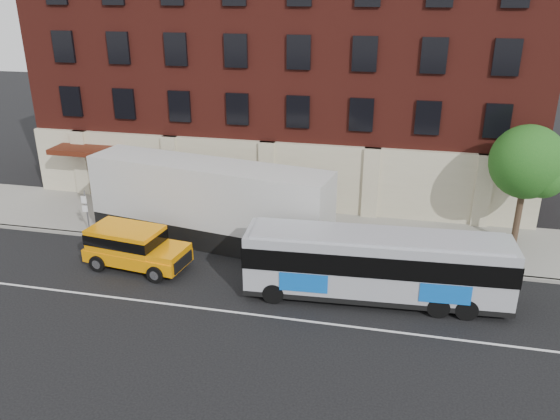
% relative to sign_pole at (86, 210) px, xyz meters
% --- Properties ---
extents(ground, '(120.00, 120.00, 0.00)m').
position_rel_sign_pole_xyz_m(ground, '(8.50, -6.15, -1.45)').
color(ground, black).
rests_on(ground, ground).
extents(sidewalk, '(60.00, 6.00, 0.15)m').
position_rel_sign_pole_xyz_m(sidewalk, '(8.50, 2.85, -1.38)').
color(sidewalk, gray).
rests_on(sidewalk, ground).
extents(kerb, '(60.00, 0.25, 0.15)m').
position_rel_sign_pole_xyz_m(kerb, '(8.50, -0.15, -1.38)').
color(kerb, gray).
rests_on(kerb, ground).
extents(lane_line, '(60.00, 0.12, 0.01)m').
position_rel_sign_pole_xyz_m(lane_line, '(8.50, -5.65, -1.45)').
color(lane_line, silver).
rests_on(lane_line, ground).
extents(building, '(30.00, 12.10, 15.00)m').
position_rel_sign_pole_xyz_m(building, '(8.49, 10.77, 6.13)').
color(building, '#551B14').
rests_on(building, sidewalk).
extents(sign_pole, '(0.30, 0.20, 2.50)m').
position_rel_sign_pole_xyz_m(sign_pole, '(0.00, 0.00, 0.00)').
color(sign_pole, gray).
rests_on(sign_pole, ground).
extents(street_tree, '(3.60, 3.60, 6.20)m').
position_rel_sign_pole_xyz_m(street_tree, '(22.04, 3.34, 2.96)').
color(street_tree, '#36271B').
rests_on(street_tree, sidewalk).
extents(city_bus, '(11.10, 2.98, 3.01)m').
position_rel_sign_pole_xyz_m(city_bus, '(15.36, -3.30, 0.21)').
color(city_bus, '#A3A5AD').
rests_on(city_bus, ground).
extents(yellow_suv, '(5.23, 2.73, 1.95)m').
position_rel_sign_pole_xyz_m(yellow_suv, '(4.02, -2.82, -0.33)').
color(yellow_suv, '#FF9406').
rests_on(yellow_suv, ground).
extents(shipping_container, '(13.01, 4.77, 4.25)m').
position_rel_sign_pole_xyz_m(shipping_container, '(6.63, 0.65, 0.65)').
color(shipping_container, black).
rests_on(shipping_container, ground).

